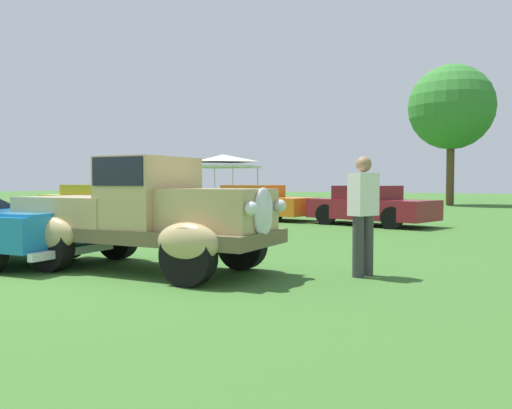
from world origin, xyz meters
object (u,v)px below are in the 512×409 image
object	(u,v)px
show_car_yellow	(90,199)
spectator_by_row	(363,212)
show_car_burgundy	(370,206)
canopy_tent_left_field	(223,160)
show_car_orange	(255,203)
feature_pickup_truck	(146,213)

from	to	relation	value
show_car_yellow	spectator_by_row	xyz separation A→B (m)	(14.33, -9.36, 0.31)
show_car_burgundy	spectator_by_row	xyz separation A→B (m)	(2.18, -8.72, 0.32)
show_car_burgundy	canopy_tent_left_field	world-z (taller)	canopy_tent_left_field
spectator_by_row	show_car_orange	bearing A→B (deg)	124.63
feature_pickup_truck	show_car_yellow	distance (m)	15.30
feature_pickup_truck	canopy_tent_left_field	size ratio (longest dim) A/B	1.46
show_car_yellow	spectator_by_row	bearing A→B (deg)	-33.14
feature_pickup_truck	show_car_yellow	bearing A→B (deg)	137.49
show_car_orange	show_car_burgundy	size ratio (longest dim) A/B	1.06
feature_pickup_truck	show_car_burgundy	bearing A→B (deg)	84.87
feature_pickup_truck	show_car_orange	distance (m)	10.95
show_car_orange	spectator_by_row	size ratio (longest dim) A/B	2.61
feature_pickup_truck	spectator_by_row	size ratio (longest dim) A/B	2.48
show_car_orange	canopy_tent_left_field	size ratio (longest dim) A/B	1.54
show_car_burgundy	canopy_tent_left_field	size ratio (longest dim) A/B	1.44
show_car_orange	show_car_burgundy	distance (m)	4.37
show_car_burgundy	spectator_by_row	distance (m)	9.00
show_car_yellow	show_car_burgundy	size ratio (longest dim) A/B	1.03
show_car_orange	show_car_burgundy	xyz separation A→B (m)	(4.31, -0.69, -0.00)
feature_pickup_truck	show_car_orange	size ratio (longest dim) A/B	0.95
show_car_orange	canopy_tent_left_field	distance (m)	8.00
show_car_burgundy	spectator_by_row	world-z (taller)	spectator_by_row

